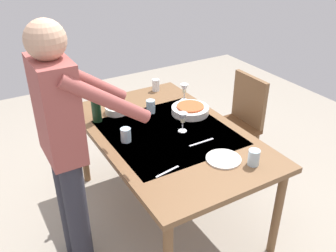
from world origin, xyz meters
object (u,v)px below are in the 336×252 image
at_px(side_bowl_salad, 116,109).
at_px(dinner_plate_near, 223,159).
at_px(chair_near, 239,118).
at_px(serving_bowl_pasta, 190,110).
at_px(wine_glass_left, 184,89).
at_px(wine_glass_right, 183,119).
at_px(water_cup_near_left, 254,157).
at_px(wine_bottle, 96,108).
at_px(water_cup_near_right, 126,135).
at_px(water_cup_far_left, 156,85).
at_px(dining_table, 168,140).
at_px(water_cup_far_right, 151,107).
at_px(person_server, 65,142).

distance_m(side_bowl_salad, dinner_plate_near, 1.02).
relative_size(chair_near, serving_bowl_pasta, 3.03).
height_order(wine_glass_left, side_bowl_salad, wine_glass_left).
distance_m(wine_glass_right, water_cup_near_left, 0.61).
bearing_deg(wine_bottle, side_bowl_salad, -73.60).
height_order(chair_near, water_cup_near_right, chair_near).
distance_m(water_cup_near_left, side_bowl_salad, 1.20).
distance_m(wine_bottle, water_cup_far_left, 0.73).
relative_size(chair_near, water_cup_near_left, 8.65).
distance_m(chair_near, dinner_plate_near, 1.07).
relative_size(wine_bottle, side_bowl_salad, 1.64).
bearing_deg(dining_table, water_cup_far_right, -6.43).
height_order(water_cup_near_left, side_bowl_salad, water_cup_near_left).
relative_size(side_bowl_salad, dinner_plate_near, 0.78).
bearing_deg(water_cup_near_left, dinner_plate_near, 43.52).
relative_size(water_cup_far_right, side_bowl_salad, 0.60).
bearing_deg(water_cup_near_right, dinner_plate_near, -139.81).
distance_m(chair_near, serving_bowl_pasta, 0.64).
xyz_separation_m(dining_table, water_cup_near_right, (0.04, 0.32, 0.12)).
relative_size(wine_bottle, water_cup_far_right, 2.74).
distance_m(wine_bottle, serving_bowl_pasta, 0.74).
bearing_deg(water_cup_far_left, side_bowl_salad, 115.19).
height_order(dining_table, wine_bottle, wine_bottle).
height_order(water_cup_far_left, side_bowl_salad, water_cup_far_left).
bearing_deg(water_cup_far_right, serving_bowl_pasta, -122.68).
xyz_separation_m(water_cup_near_left, water_cup_far_right, (0.97, 0.22, 0.00)).
bearing_deg(dinner_plate_near, chair_near, -46.65).
height_order(serving_bowl_pasta, side_bowl_salad, same).
relative_size(water_cup_near_left, water_cup_near_right, 1.05).
bearing_deg(water_cup_near_left, side_bowl_salad, 22.56).
relative_size(person_server, wine_glass_left, 11.19).
bearing_deg(water_cup_far_right, water_cup_near_right, 130.31).
xyz_separation_m(water_cup_near_right, water_cup_far_right, (0.30, -0.36, 0.00)).
bearing_deg(wine_bottle, person_server, 143.92).
bearing_deg(dinner_plate_near, water_cup_far_left, -7.45).
xyz_separation_m(side_bowl_salad, dinner_plate_near, (-0.97, -0.33, -0.03)).
xyz_separation_m(water_cup_far_right, side_bowl_salad, (0.14, 0.24, -0.02)).
height_order(person_server, wine_glass_left, person_server).
height_order(water_cup_near_right, water_cup_far_right, water_cup_far_right).
height_order(chair_near, wine_bottle, wine_bottle).
relative_size(water_cup_near_right, serving_bowl_pasta, 0.33).
xyz_separation_m(chair_near, side_bowl_salad, (0.25, 1.09, 0.26)).
bearing_deg(wine_glass_left, water_cup_far_left, 19.28).
bearing_deg(chair_near, person_server, 101.11).
relative_size(water_cup_near_left, dinner_plate_near, 0.46).
relative_size(wine_glass_right, water_cup_far_right, 1.40).
distance_m(wine_glass_right, water_cup_far_right, 0.39).
xyz_separation_m(wine_bottle, water_cup_far_right, (-0.08, -0.42, -0.06)).
distance_m(wine_glass_left, serving_bowl_pasta, 0.25).
bearing_deg(water_cup_near_right, wine_glass_right, -101.30).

